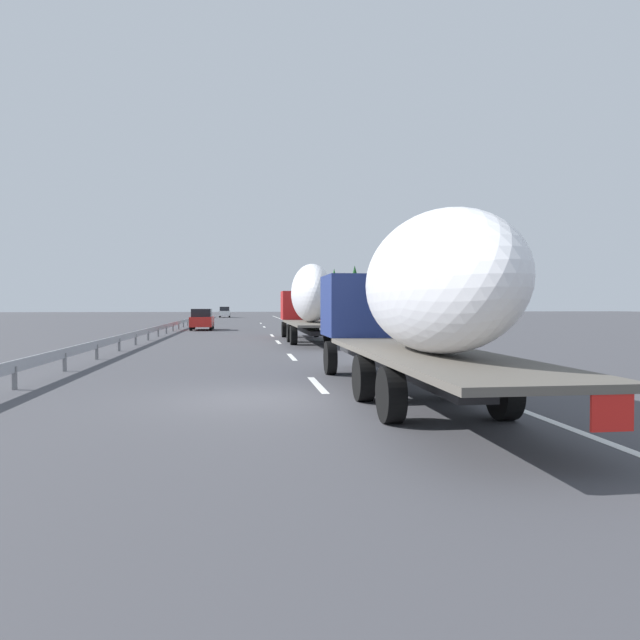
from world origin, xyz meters
TOP-DOWN VIEW (x-y plane):
  - ground_plane at (40.00, 0.00)m, footprint 260.00×260.00m
  - lane_stripe_0 at (2.00, -1.80)m, footprint 3.20×0.20m
  - lane_stripe_1 at (10.31, -1.80)m, footprint 3.20×0.20m
  - lane_stripe_2 at (19.95, -1.80)m, footprint 3.20×0.20m
  - lane_stripe_3 at (27.30, -1.80)m, footprint 3.20×0.20m
  - lane_stripe_4 at (43.23, -1.80)m, footprint 3.20×0.20m
  - lane_stripe_5 at (54.70, -1.80)m, footprint 3.20×0.20m
  - edge_line_right at (45.00, -5.50)m, footprint 110.00×0.20m
  - truck_lead at (19.95, -3.60)m, footprint 14.04×2.55m
  - truck_trailing at (-0.77, -3.60)m, footprint 13.76×2.55m
  - car_white_van at (87.40, 3.54)m, footprint 4.31×1.85m
  - car_red_compact at (36.88, 3.80)m, footprint 4.41×1.87m
  - road_sign at (39.60, -6.70)m, footprint 0.10×0.90m
  - tree_0 at (86.21, -10.32)m, footprint 2.87×2.87m
  - tree_1 at (55.89, -10.84)m, footprint 2.56×2.56m
  - tree_2 at (29.85, -10.49)m, footprint 3.62×3.62m
  - tree_3 at (57.08, -12.37)m, footprint 2.43×2.43m
  - tree_4 at (88.88, -12.91)m, footprint 3.21×3.21m
  - tree_5 at (56.18, -13.49)m, footprint 2.90×2.90m
  - guardrail_median at (43.00, 6.00)m, footprint 94.00×0.10m

SIDE VIEW (x-z plane):
  - ground_plane at x=40.00m, z-range 0.00..0.00m
  - lane_stripe_0 at x=2.00m, z-range 0.00..0.01m
  - lane_stripe_1 at x=10.31m, z-range 0.00..0.01m
  - lane_stripe_2 at x=19.95m, z-range 0.00..0.01m
  - lane_stripe_3 at x=27.30m, z-range 0.00..0.01m
  - lane_stripe_4 at x=43.23m, z-range 0.00..0.01m
  - lane_stripe_5 at x=54.70m, z-range 0.00..0.01m
  - edge_line_right at x=45.00m, z-range 0.00..0.01m
  - guardrail_median at x=43.00m, z-range 0.20..0.96m
  - car_red_compact at x=36.88m, z-range 0.01..1.86m
  - car_white_van at x=87.40m, z-range 0.00..1.88m
  - road_sign at x=39.60m, z-range 0.61..3.77m
  - truck_trailing at x=-0.77m, z-range 0.32..4.35m
  - truck_lead at x=19.95m, z-range 0.27..4.76m
  - tree_4 at x=88.88m, z-range 0.74..5.76m
  - tree_0 at x=86.21m, z-range 0.72..6.49m
  - tree_1 at x=55.89m, z-range 0.61..7.29m
  - tree_2 at x=29.85m, z-range 0.98..7.10m
  - tree_3 at x=57.08m, z-range 0.94..7.24m
  - tree_5 at x=56.18m, z-range 0.83..7.93m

